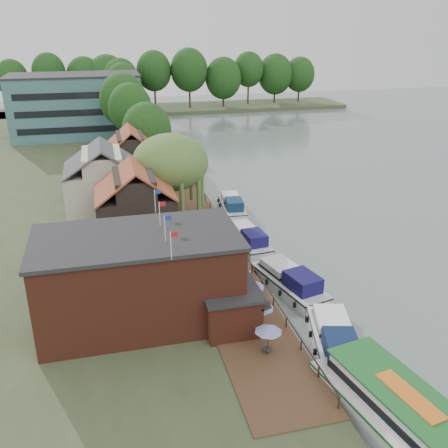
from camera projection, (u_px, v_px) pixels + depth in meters
ground at (321, 298)px, 44.60m from camera, size 260.00×260.00×0.00m
land_bank at (16, 196)px, 69.09m from camera, size 50.00×140.00×1.00m
quay_deck at (210, 250)px, 51.38m from camera, size 6.00×50.00×0.10m
quay_rail at (234, 242)px, 52.27m from camera, size 0.20×49.00×1.00m
pub at (165, 275)px, 38.80m from camera, size 20.00×11.00×7.30m
hotel_block at (76, 106)px, 99.78m from camera, size 25.40×12.40×12.30m
cottage_a at (135, 205)px, 51.81m from camera, size 8.60×7.60×8.50m
cottage_b at (103, 179)px, 60.11m from camera, size 9.60×8.60×8.50m
cottage_c at (131, 159)px, 69.09m from camera, size 7.60×7.60×8.50m
willow at (171, 179)px, 56.94m from camera, size 8.60×8.60×10.43m
umbrella_0 at (268, 339)px, 35.02m from camera, size 1.97×1.97×2.38m
umbrella_1 at (259, 315)px, 37.85m from camera, size 2.21×2.21×2.38m
umbrella_2 at (251, 294)px, 40.83m from camera, size 2.27×2.27×2.38m
umbrella_3 at (238, 279)px, 43.08m from camera, size 2.34×2.34×2.38m
umbrella_4 at (227, 263)px, 46.02m from camera, size 2.09×2.09×2.38m
umbrella_5 at (223, 249)px, 48.76m from camera, size 2.01×2.01×2.38m
cruiser_0 at (335, 337)px, 37.00m from camera, size 5.87×10.81×2.51m
cruiser_1 at (289, 278)px, 45.45m from camera, size 5.66×10.81×2.52m
cruiser_2 at (248, 236)px, 54.55m from camera, size 3.96×9.76×2.29m
cruiser_3 at (232, 203)px, 64.36m from camera, size 3.92×9.57×2.23m
tour_boat at (415, 426)px, 28.34m from camera, size 7.04×15.79×3.33m
swan at (316, 367)px, 35.40m from camera, size 0.44×0.44×0.44m
bank_tree_0 at (147, 138)px, 75.84m from camera, size 7.50×7.50×10.82m
bank_tree_1 at (131, 121)px, 84.28m from camera, size 7.30×7.30×12.53m
bank_tree_2 at (124, 111)px, 90.53m from camera, size 8.42×8.42×13.55m
bank_tree_3 at (106, 99)px, 108.62m from camera, size 8.58×8.58×12.17m
bank_tree_4 at (124, 92)px, 115.79m from camera, size 8.49×8.49×13.14m
bank_tree_5 at (122, 87)px, 122.89m from camera, size 8.45×8.45×13.60m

